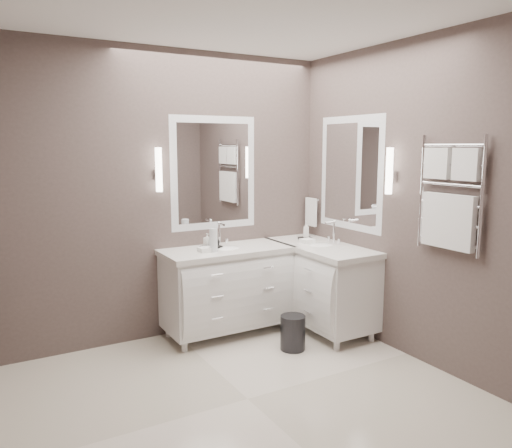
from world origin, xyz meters
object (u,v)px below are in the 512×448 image
vanity_back (227,285)px  towel_ladder (449,202)px  waste_bin (293,333)px  vanity_right (320,281)px

vanity_back → towel_ladder: 2.16m
vanity_back → towel_ladder: bearing=-55.9°
vanity_back → waste_bin: 0.80m
vanity_back → waste_bin: size_ratio=3.95×
vanity_back → vanity_right: same height
vanity_right → waste_bin: bearing=-149.4°
vanity_back → waste_bin: (0.33, -0.65, -0.33)m
vanity_back → waste_bin: vanity_back is taller
towel_ladder → vanity_back: bearing=124.1°
towel_ladder → waste_bin: (-0.77, 0.98, -1.24)m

